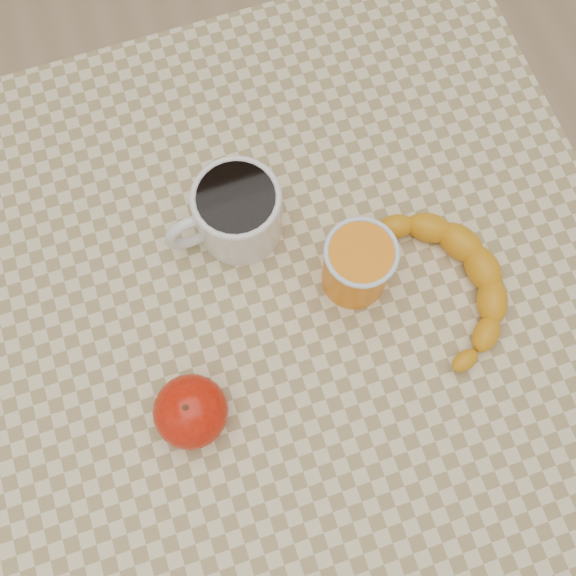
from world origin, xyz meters
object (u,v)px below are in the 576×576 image
object	(u,v)px
coffee_mug	(236,212)
banana	(442,283)
table	(288,312)
orange_juice_glass	(357,265)
apple	(191,412)

from	to	relation	value
coffee_mug	banana	world-z (taller)	coffee_mug
table	orange_juice_glass	distance (m)	0.16
table	banana	world-z (taller)	banana
table	banana	size ratio (longest dim) A/B	3.09
coffee_mug	banana	bearing A→B (deg)	-36.59
banana	coffee_mug	bearing A→B (deg)	135.91
table	apple	xyz separation A→B (m)	(-0.14, -0.10, 0.12)
coffee_mug	orange_juice_glass	size ratio (longest dim) A/B	1.55
table	apple	size ratio (longest dim) A/B	8.91
orange_juice_glass	banana	xyz separation A→B (m)	(0.09, -0.04, -0.03)
orange_juice_glass	apple	world-z (taller)	orange_juice_glass
apple	banana	world-z (taller)	apple
coffee_mug	orange_juice_glass	distance (m)	0.15
table	coffee_mug	bearing A→B (deg)	107.04
table	banana	distance (m)	0.21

